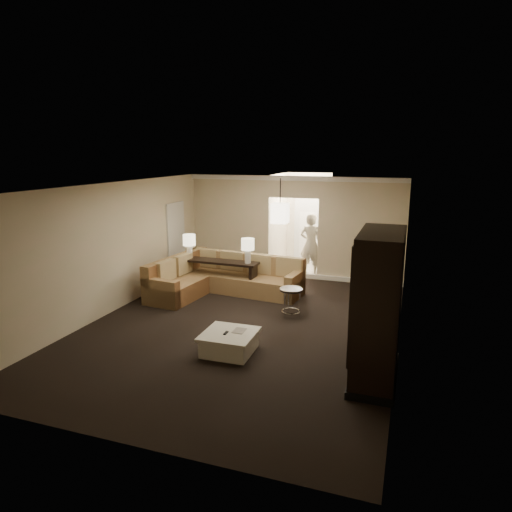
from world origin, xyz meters
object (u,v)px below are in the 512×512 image
at_px(sectional_sofa, 221,279).
at_px(person, 311,241).
at_px(coffee_table, 229,342).
at_px(armoire, 377,310).
at_px(drink_table, 291,296).
at_px(console_table, 218,273).

bearing_deg(sectional_sofa, person, 60.44).
xyz_separation_m(sectional_sofa, person, (1.73, 2.40, 0.61)).
bearing_deg(coffee_table, sectional_sofa, 115.78).
height_order(coffee_table, armoire, armoire).
bearing_deg(armoire, drink_table, 130.62).
distance_m(coffee_table, person, 5.56).
relative_size(sectional_sofa, drink_table, 5.46).
distance_m(console_table, person, 2.96).
relative_size(console_table, armoire, 0.89).
distance_m(drink_table, person, 3.46).
relative_size(coffee_table, console_table, 0.45).
distance_m(armoire, person, 6.06).
distance_m(sectional_sofa, coffee_table, 3.45).
distance_m(console_table, armoire, 5.34).
xyz_separation_m(coffee_table, person, (0.23, 5.50, 0.79)).
xyz_separation_m(sectional_sofa, console_table, (-0.12, 0.14, 0.10)).
height_order(sectional_sofa, person, person).
bearing_deg(person, coffee_table, 96.79).
bearing_deg(drink_table, coffee_table, -104.91).
distance_m(armoire, drink_table, 3.01).
xyz_separation_m(coffee_table, drink_table, (0.56, 2.10, 0.25)).
distance_m(coffee_table, console_table, 3.64).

